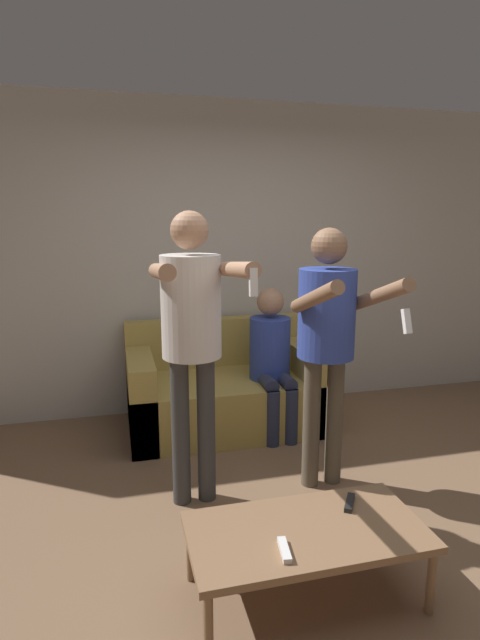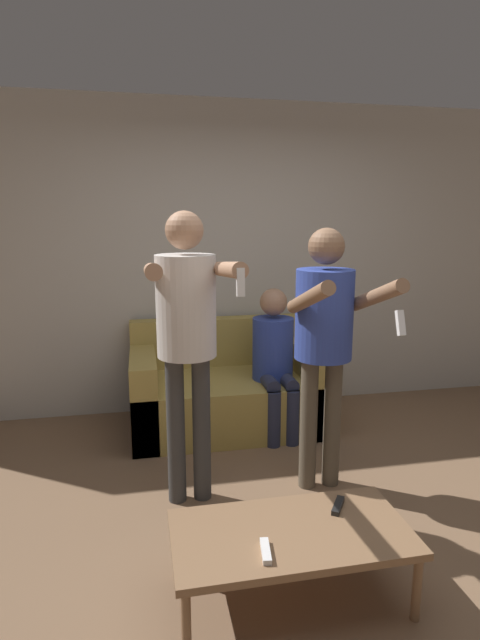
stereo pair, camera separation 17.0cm
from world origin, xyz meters
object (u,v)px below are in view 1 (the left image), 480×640
at_px(person_standing_right, 328,328).
at_px(remote_near, 284,550).
at_px(person_seated, 272,354).
at_px(coffee_table, 306,535).
at_px(remote_far, 350,503).
at_px(person_standing_left, 192,324).
at_px(couch, 224,391).

height_order(person_standing_right, remote_near, person_standing_right).
relative_size(person_seated, coffee_table, 1.09).
relative_size(coffee_table, remote_near, 6.98).
distance_m(person_standing_right, remote_far, 1.06).
distance_m(person_standing_right, coffee_table, 1.26).
bearing_deg(person_standing_left, person_seated, 49.16).
xyz_separation_m(person_standing_right, person_seated, (-0.07, 0.89, -0.40)).
bearing_deg(couch, person_standing_left, -110.90).
height_order(couch, remote_near, couch).
bearing_deg(person_standing_left, coffee_table, -67.81).
bearing_deg(person_seated, remote_near, -106.19).
distance_m(coffee_table, remote_far, 0.30).
bearing_deg(person_seated, couch, 149.42).
bearing_deg(remote_far, couch, 96.59).
distance_m(couch, person_standing_right, 1.40).
bearing_deg(person_seated, coffee_table, -102.80).
relative_size(person_seated, remote_far, 8.08).
distance_m(person_seated, remote_near, 2.03).
xyz_separation_m(person_standing_left, person_seated, (0.77, 0.89, -0.47)).
xyz_separation_m(couch, remote_far, (0.22, -1.88, 0.07)).
xyz_separation_m(person_standing_left, remote_far, (0.64, -0.78, -0.77)).
distance_m(person_standing_left, person_standing_right, 0.85).
relative_size(person_standing_left, remote_far, 12.11).
distance_m(person_standing_left, remote_near, 1.30).
height_order(person_standing_right, remote_far, person_standing_right).
xyz_separation_m(couch, remote_near, (-0.21, -2.13, 0.07)).
bearing_deg(couch, remote_far, -83.41).
xyz_separation_m(coffee_table, remote_near, (-0.15, -0.13, 0.05)).
bearing_deg(remote_near, person_standing_right, 58.73).
distance_m(person_standing_right, person_seated, 0.98).
bearing_deg(person_standing_left, couch, 69.10).
bearing_deg(person_standing_right, person_seated, 94.45).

